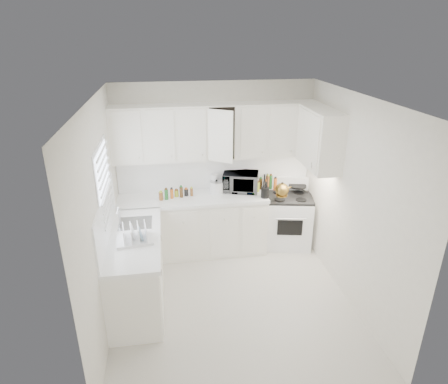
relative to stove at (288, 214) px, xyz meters
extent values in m
plane|color=silver|center=(-1.13, -1.30, -0.55)|extent=(3.20, 3.20, 0.00)
plane|color=white|center=(-1.13, -1.30, 2.05)|extent=(3.20, 3.20, 0.00)
plane|color=white|center=(-1.13, 0.30, 0.75)|extent=(3.00, 0.00, 3.00)
plane|color=white|center=(-1.13, -2.90, 0.75)|extent=(3.00, 0.00, 3.00)
plane|color=white|center=(-2.63, -1.30, 0.75)|extent=(0.00, 3.20, 3.20)
plane|color=white|center=(0.37, -1.30, 0.75)|extent=(0.00, 3.20, 3.20)
cube|color=white|center=(-1.52, -0.01, 0.38)|extent=(2.24, 0.64, 0.05)
cube|color=white|center=(-2.32, -1.10, 0.38)|extent=(0.64, 1.62, 0.05)
cube|color=white|center=(-1.13, 0.29, 0.68)|extent=(2.98, 0.02, 0.55)
cube|color=white|center=(-2.62, -1.10, 0.68)|extent=(0.02, 1.60, 0.55)
imported|color=gray|center=(-0.76, 0.13, 0.58)|extent=(0.59, 0.43, 0.36)
cylinder|color=white|center=(-1.16, 0.18, 0.54)|extent=(0.12, 0.12, 0.27)
cylinder|color=brown|center=(-1.98, 0.12, 0.47)|extent=(0.06, 0.06, 0.13)
cylinder|color=#226628|center=(-1.91, 0.03, 0.47)|extent=(0.06, 0.06, 0.13)
cylinder|color=#CC5B1B|center=(-1.83, 0.12, 0.47)|extent=(0.06, 0.06, 0.13)
cylinder|color=#C0D030|center=(-1.76, 0.03, 0.47)|extent=(0.06, 0.06, 0.13)
cylinder|color=#4E3216|center=(-1.68, 0.12, 0.47)|extent=(0.06, 0.06, 0.13)
cylinder|color=black|center=(-1.61, 0.03, 0.47)|extent=(0.06, 0.06, 0.13)
cylinder|color=brown|center=(-1.53, 0.12, 0.47)|extent=(0.06, 0.06, 0.13)
cylinder|color=#CC5B1B|center=(-0.55, 0.16, 0.50)|extent=(0.06, 0.06, 0.19)
cylinder|color=#C0D030|center=(-0.50, 0.10, 0.50)|extent=(0.06, 0.06, 0.19)
cylinder|color=#4E3216|center=(-0.44, 0.16, 0.50)|extent=(0.06, 0.06, 0.19)
cylinder|color=black|center=(-0.39, 0.10, 0.50)|extent=(0.06, 0.06, 0.19)
cylinder|color=brown|center=(-0.33, 0.16, 0.50)|extent=(0.06, 0.06, 0.19)
cylinder|color=#226628|center=(-0.28, 0.10, 0.50)|extent=(0.06, 0.06, 0.19)
cylinder|color=#CC5B1B|center=(-0.22, 0.16, 0.50)|extent=(0.06, 0.06, 0.19)
camera|label=1|loc=(-1.87, -5.37, 2.73)|focal=31.17mm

